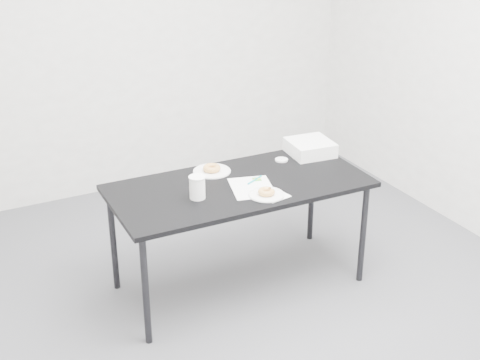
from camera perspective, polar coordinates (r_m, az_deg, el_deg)
name	(u,v)px	position (r m, az deg, el deg)	size (l,w,h in m)	color
floor	(237,303)	(4.28, -0.27, -10.43)	(4.00, 4.00, 0.00)	#45464A
wall_back	(121,30)	(5.48, -10.11, 12.53)	(4.00, 0.02, 2.70)	white
table	(239,192)	(4.13, -0.06, -1.01)	(1.61, 0.78, 0.73)	black
scorecard	(252,187)	(4.06, 1.04, -0.64)	(0.25, 0.32, 0.00)	white
logo_patch	(257,179)	(4.16, 1.45, 0.07)	(0.05, 0.05, 0.00)	green
pen	(255,180)	(4.14, 1.27, 0.01)	(0.01, 0.01, 0.15)	#0C858E
napkin	(274,195)	(3.96, 2.91, -1.32)	(0.15, 0.15, 0.00)	white
plate_near	(266,195)	(3.96, 2.27, -1.26)	(0.22, 0.22, 0.01)	white
donut_near	(266,192)	(3.95, 2.27, -1.01)	(0.10, 0.10, 0.03)	#C27F3D
plate_far	(212,171)	(4.28, -2.42, 0.75)	(0.24, 0.24, 0.01)	white
donut_far	(212,168)	(4.27, -2.42, 1.02)	(0.11, 0.11, 0.04)	#C27F3D
coffee_cup	(197,187)	(3.91, -3.67, -0.62)	(0.09, 0.09, 0.14)	white
cup_lid	(281,160)	(4.45, 3.56, 1.73)	(0.09, 0.09, 0.01)	silver
bakery_box	(310,147)	(4.56, 5.99, 2.78)	(0.28, 0.28, 0.09)	white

